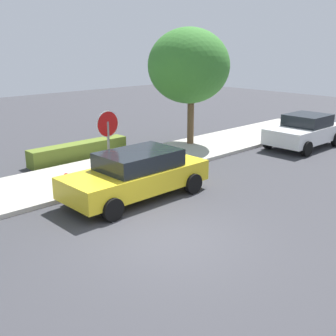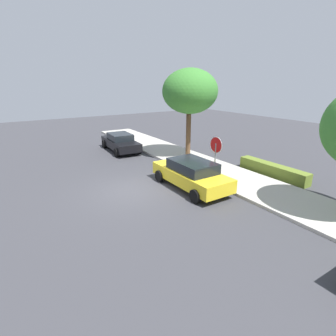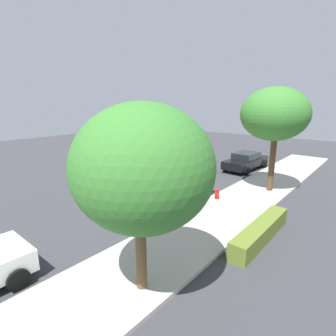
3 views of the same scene
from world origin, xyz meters
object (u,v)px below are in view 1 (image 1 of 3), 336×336
at_px(stop_sign, 108,134).
at_px(parked_car_white, 304,131).
at_px(fire_hydrant, 67,184).
at_px(street_tree_near_corner, 189,66).
at_px(parked_car_yellow, 137,174).

relative_size(stop_sign, parked_car_white, 0.64).
relative_size(stop_sign, fire_hydrant, 3.50).
bearing_deg(street_tree_near_corner, stop_sign, -160.17).
bearing_deg(stop_sign, parked_car_white, -9.84).
distance_m(parked_car_yellow, street_tree_near_corner, 7.61).
relative_size(parked_car_white, street_tree_near_corner, 0.74).
bearing_deg(fire_hydrant, stop_sign, -5.38).
distance_m(parked_car_white, fire_hydrant, 11.26).
relative_size(stop_sign, parked_car_yellow, 0.55).
bearing_deg(parked_car_white, stop_sign, 170.16).
relative_size(parked_car_yellow, fire_hydrant, 6.42).
height_order(stop_sign, street_tree_near_corner, street_tree_near_corner).
relative_size(parked_car_yellow, street_tree_near_corner, 0.88).
bearing_deg(fire_hydrant, parked_car_white, -9.23).
distance_m(stop_sign, street_tree_near_corner, 6.60).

